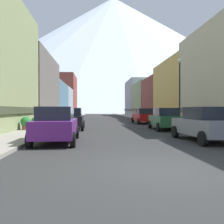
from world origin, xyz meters
TOP-DOWN VIEW (x-y plane):
  - ground_plane at (0.00, 0.00)m, footprint 400.00×400.00m
  - sidewalk_left at (-6.25, 35.00)m, footprint 2.50×100.00m
  - sidewalk_right at (6.25, 35.00)m, footprint 2.50×100.00m
  - storefront_left_2 at (-11.52, 24.87)m, footprint 8.34×13.57m
  - storefront_left_3 at (-11.18, 37.96)m, footprint 7.66×12.52m
  - storefront_left_4 at (-10.81, 50.05)m, footprint 6.92×11.30m
  - storefront_left_5 at (-11.65, 62.98)m, footprint 8.60×13.35m
  - storefront_right_2 at (10.75, 25.22)m, footprint 6.80×11.62m
  - storefront_right_3 at (11.80, 35.94)m, footprint 8.90×9.31m
  - storefront_right_4 at (11.30, 46.95)m, footprint 7.89×11.83m
  - storefront_right_5 at (10.99, 60.04)m, footprint 7.29×13.53m
  - car_left_0 at (-3.80, 5.51)m, footprint 2.15×4.44m
  - car_left_1 at (-3.80, 13.37)m, footprint 2.15×4.44m
  - car_right_0 at (3.80, 5.49)m, footprint 2.21×4.47m
  - car_right_1 at (3.80, 12.31)m, footprint 2.20×4.46m
  - car_right_2 at (3.80, 20.96)m, footprint 2.22×4.47m
  - potted_plant_0 at (-7.00, 11.52)m, footprint 0.75×0.75m
  - potted_plant_1 at (-7.00, 13.94)m, footprint 0.55×0.55m
  - potted_plant_2 at (7.00, 10.44)m, footprint 0.50×0.50m
  - pedestrian_0 at (6.25, 10.86)m, footprint 0.36×0.36m
  - pedestrian_1 at (-6.25, 27.05)m, footprint 0.36×0.36m
  - streetlamp_right at (5.35, 13.28)m, footprint 0.36×0.36m
  - mountain_backdrop at (19.18, 260.00)m, footprint 354.62×354.62m

SIDE VIEW (x-z plane):
  - ground_plane at x=0.00m, z-range 0.00..0.00m
  - sidewalk_left at x=-6.25m, z-range 0.00..0.15m
  - sidewalk_right at x=6.25m, z-range 0.00..0.15m
  - potted_plant_1 at x=-7.00m, z-range 0.11..0.95m
  - potted_plant_2 at x=7.00m, z-range 0.18..0.95m
  - potted_plant_0 at x=-7.00m, z-range 0.19..1.17m
  - pedestrian_1 at x=-6.25m, z-range 0.08..1.62m
  - pedestrian_0 at x=6.25m, z-range 0.08..1.66m
  - car_left_0 at x=-3.80m, z-range 0.01..1.79m
  - car_left_1 at x=-3.80m, z-range 0.01..1.79m
  - car_right_0 at x=3.80m, z-range 0.01..1.79m
  - car_right_1 at x=3.80m, z-range 0.01..1.79m
  - car_right_2 at x=3.80m, z-range 0.01..1.79m
  - storefront_left_3 at x=-11.18m, z-range -0.13..6.52m
  - storefront_left_4 at x=-10.81m, z-range -0.13..6.64m
  - storefront_right_3 at x=11.80m, z-range -0.14..7.29m
  - storefront_right_4 at x=11.30m, z-range -0.14..7.64m
  - storefront_right_2 at x=10.75m, z-range -0.15..8.12m
  - streetlamp_right at x=5.35m, z-range 1.06..6.92m
  - storefront_left_2 at x=-11.52m, z-range -0.15..8.50m
  - storefront_right_5 at x=10.99m, z-range -0.17..9.79m
  - storefront_left_5 at x=-11.65m, z-range -0.18..11.36m
  - mountain_backdrop at x=19.18m, z-range 0.00..128.15m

